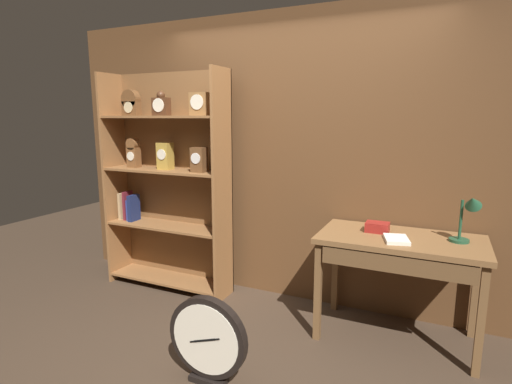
{
  "coord_description": "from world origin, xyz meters",
  "views": [
    {
      "loc": [
        1.21,
        -2.11,
        1.68
      ],
      "look_at": [
        -0.16,
        0.83,
        1.08
      ],
      "focal_mm": 28.31,
      "sensor_mm": 36.0,
      "label": 1
    }
  ],
  "objects_px": {
    "desk_lamp": "(468,213)",
    "open_repair_manual": "(396,239)",
    "bookshelf": "(166,180)",
    "toolbox_small": "(377,227)",
    "workbench": "(399,251)",
    "round_clock_large": "(208,340)"
  },
  "relations": [
    {
      "from": "desk_lamp",
      "to": "bookshelf",
      "type": "bearing_deg",
      "value": 178.67
    },
    {
      "from": "round_clock_large",
      "to": "workbench",
      "type": "bearing_deg",
      "value": 45.55
    },
    {
      "from": "workbench",
      "to": "toolbox_small",
      "type": "relative_size",
      "value": 6.84
    },
    {
      "from": "round_clock_large",
      "to": "desk_lamp",
      "type": "bearing_deg",
      "value": 36.99
    },
    {
      "from": "bookshelf",
      "to": "desk_lamp",
      "type": "relative_size",
      "value": 5.66
    },
    {
      "from": "desk_lamp",
      "to": "toolbox_small",
      "type": "bearing_deg",
      "value": 176.09
    },
    {
      "from": "desk_lamp",
      "to": "open_repair_manual",
      "type": "bearing_deg",
      "value": -162.7
    },
    {
      "from": "bookshelf",
      "to": "toolbox_small",
      "type": "relative_size",
      "value": 12.18
    },
    {
      "from": "bookshelf",
      "to": "workbench",
      "type": "distance_m",
      "value": 2.22
    },
    {
      "from": "workbench",
      "to": "open_repair_manual",
      "type": "bearing_deg",
      "value": -102.0
    },
    {
      "from": "toolbox_small",
      "to": "round_clock_large",
      "type": "bearing_deg",
      "value": -126.63
    },
    {
      "from": "bookshelf",
      "to": "workbench",
      "type": "relative_size",
      "value": 1.78
    },
    {
      "from": "bookshelf",
      "to": "round_clock_large",
      "type": "relative_size",
      "value": 3.61
    },
    {
      "from": "desk_lamp",
      "to": "workbench",
      "type": "bearing_deg",
      "value": -173.39
    },
    {
      "from": "bookshelf",
      "to": "desk_lamp",
      "type": "height_order",
      "value": "bookshelf"
    },
    {
      "from": "open_repair_manual",
      "to": "bookshelf",
      "type": "bearing_deg",
      "value": 159.86
    },
    {
      "from": "open_repair_manual",
      "to": "round_clock_large",
      "type": "height_order",
      "value": "open_repair_manual"
    },
    {
      "from": "desk_lamp",
      "to": "round_clock_large",
      "type": "height_order",
      "value": "desk_lamp"
    },
    {
      "from": "workbench",
      "to": "round_clock_large",
      "type": "bearing_deg",
      "value": -134.45
    },
    {
      "from": "bookshelf",
      "to": "round_clock_large",
      "type": "bearing_deg",
      "value": -44.71
    },
    {
      "from": "bookshelf",
      "to": "toolbox_small",
      "type": "bearing_deg",
      "value": -0.54
    },
    {
      "from": "toolbox_small",
      "to": "desk_lamp",
      "type": "bearing_deg",
      "value": -3.91
    }
  ]
}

